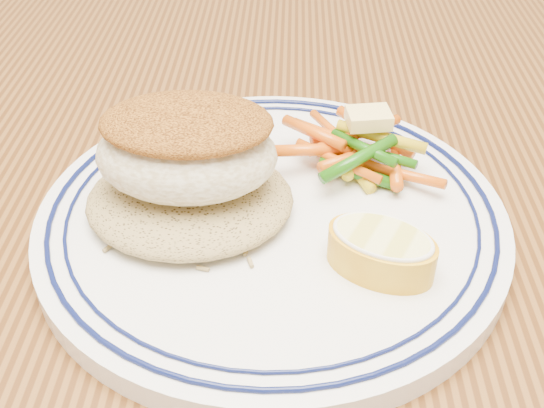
{
  "coord_description": "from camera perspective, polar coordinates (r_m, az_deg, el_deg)",
  "views": [
    {
      "loc": [
        -0.0,
        -0.35,
        1.01
      ],
      "look_at": [
        -0.01,
        -0.04,
        0.77
      ],
      "focal_mm": 45.0,
      "sensor_mm": 36.0,
      "label": 1
    }
  ],
  "objects": [
    {
      "name": "butter_pat",
      "position": [
        0.43,
        8.09,
        7.14
      ],
      "size": [
        0.03,
        0.02,
        0.01
      ],
      "primitive_type": "cube",
      "rotation": [
        0.0,
        0.0,
        0.15
      ],
      "color": "#FADB7A",
      "rests_on": "vegetable_pile"
    },
    {
      "name": "plate",
      "position": [
        0.4,
        0.0,
        -1.18
      ],
      "size": [
        0.28,
        0.28,
        0.02
      ],
      "color": "white",
      "rests_on": "dining_table"
    },
    {
      "name": "vegetable_pile",
      "position": [
        0.43,
        6.97,
        4.49
      ],
      "size": [
        0.11,
        0.08,
        0.03
      ],
      "color": "gold",
      "rests_on": "plate"
    },
    {
      "name": "dining_table",
      "position": [
        0.5,
        1.74,
        -8.03
      ],
      "size": [
        1.5,
        0.9,
        0.75
      ],
      "color": "#48270E",
      "rests_on": "ground"
    },
    {
      "name": "fish_fillet",
      "position": [
        0.38,
        -7.16,
        4.75
      ],
      "size": [
        0.1,
        0.08,
        0.05
      ],
      "color": "beige",
      "rests_on": "rice_pilaf"
    },
    {
      "name": "rice_pilaf",
      "position": [
        0.4,
        -6.9,
        0.72
      ],
      "size": [
        0.12,
        0.11,
        0.02
      ],
      "primitive_type": "ellipsoid",
      "color": "olive",
      "rests_on": "plate"
    },
    {
      "name": "lemon_wedge",
      "position": [
        0.36,
        9.13,
        -3.77
      ],
      "size": [
        0.07,
        0.07,
        0.02
      ],
      "color": "gold",
      "rests_on": "plate"
    }
  ]
}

